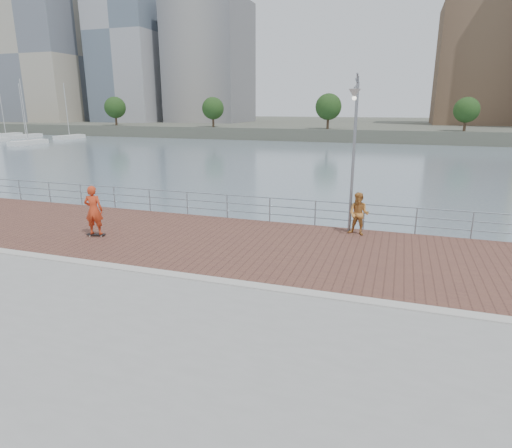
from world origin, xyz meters
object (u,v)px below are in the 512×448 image
(guardrail, at_px, (292,208))
(street_lamp, at_px, (354,128))
(skateboarder, at_px, (94,210))
(bystander, at_px, (359,214))

(guardrail, bearing_deg, street_lamp, -20.10)
(street_lamp, distance_m, skateboarder, 10.57)
(street_lamp, xyz_separation_m, bystander, (0.38, 0.10, -3.33))
(street_lamp, bearing_deg, guardrail, 159.90)
(skateboarder, distance_m, bystander, 10.49)
(street_lamp, height_order, bystander, street_lamp)
(guardrail, height_order, skateboarder, skateboarder)
(guardrail, xyz_separation_m, skateboarder, (-6.94, -4.37, 0.39))
(street_lamp, height_order, skateboarder, street_lamp)
(guardrail, distance_m, bystander, 3.05)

